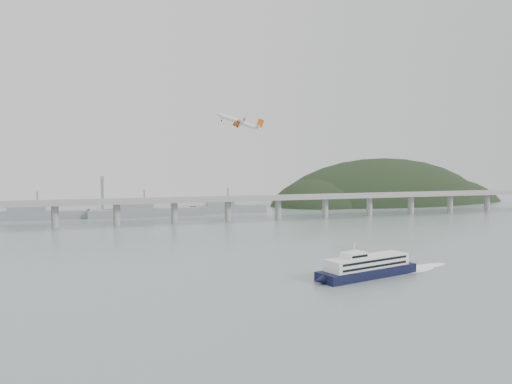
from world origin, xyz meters
name	(u,v)px	position (x,y,z in m)	size (l,w,h in m)	color
ground	(288,264)	(0.00, 0.00, 0.00)	(900.00, 900.00, 0.00)	slate
bridge	(206,203)	(-1.15, 200.00, 17.65)	(800.00, 22.00, 23.90)	gray
headland	(393,217)	(285.18, 331.75, -19.34)	(365.00, 155.00, 156.00)	black
distant_fleet	(31,214)	(-155.36, 265.08, 6.22)	(453.00, 60.90, 40.00)	slate
ferry	(367,267)	(25.99, -38.34, 4.66)	(89.48, 32.95, 17.17)	black
airliner	(239,122)	(-7.12, 68.75, 81.42)	(32.21, 29.60, 13.10)	white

